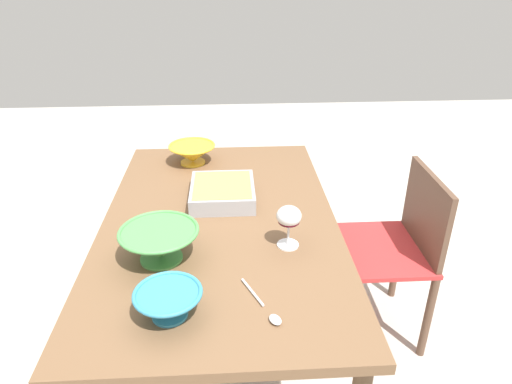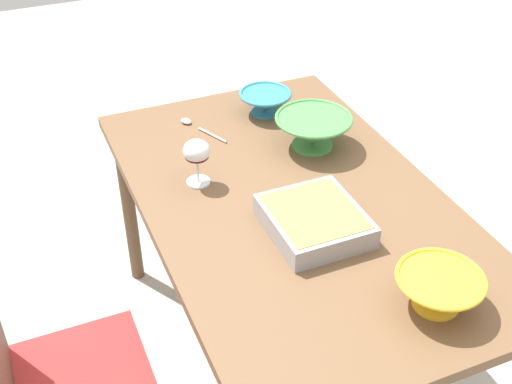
# 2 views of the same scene
# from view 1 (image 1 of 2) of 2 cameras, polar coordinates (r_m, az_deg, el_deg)

# --- Properties ---
(ground_plane) EXTENTS (8.00, 8.00, 0.00)m
(ground_plane) POSITION_cam_1_polar(r_m,az_deg,el_deg) (2.20, -3.79, -20.12)
(ground_plane) COLOR #B2ADA3
(dining_table) EXTENTS (1.44, 0.87, 0.74)m
(dining_table) POSITION_cam_1_polar(r_m,az_deg,el_deg) (1.77, -4.45, -5.33)
(dining_table) COLOR brown
(dining_table) RESTS_ON ground_plane
(chair) EXTENTS (0.45, 0.38, 0.80)m
(chair) POSITION_cam_1_polar(r_m,az_deg,el_deg) (2.17, 17.09, -6.36)
(chair) COLOR #B22D2D
(chair) RESTS_ON ground_plane
(wine_glass) EXTENTS (0.08, 0.08, 0.15)m
(wine_glass) POSITION_cam_1_polar(r_m,az_deg,el_deg) (1.52, 4.11, -3.33)
(wine_glass) COLOR white
(wine_glass) RESTS_ON dining_table
(casserole_dish) EXTENTS (0.28, 0.25, 0.07)m
(casserole_dish) POSITION_cam_1_polar(r_m,az_deg,el_deg) (1.85, -4.18, 0.10)
(casserole_dish) COLOR #99999E
(casserole_dish) RESTS_ON dining_table
(mixing_bowl) EXTENTS (0.22, 0.22, 0.09)m
(mixing_bowl) POSITION_cam_1_polar(r_m,az_deg,el_deg) (2.19, -7.93, 4.84)
(mixing_bowl) COLOR yellow
(mixing_bowl) RESTS_ON dining_table
(small_bowl) EXTENTS (0.19, 0.19, 0.08)m
(small_bowl) POSITION_cam_1_polar(r_m,az_deg,el_deg) (1.29, -10.82, -13.29)
(small_bowl) COLOR teal
(small_bowl) RESTS_ON dining_table
(serving_bowl) EXTENTS (0.26, 0.26, 0.11)m
(serving_bowl) POSITION_cam_1_polar(r_m,az_deg,el_deg) (1.51, -11.86, -6.23)
(serving_bowl) COLOR #4C994C
(serving_bowl) RESTS_ON dining_table
(serving_spoon) EXTENTS (0.21, 0.11, 0.01)m
(serving_spoon) POSITION_cam_1_polar(r_m,az_deg,el_deg) (1.31, 1.46, -14.51)
(serving_spoon) COLOR silver
(serving_spoon) RESTS_ON dining_table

